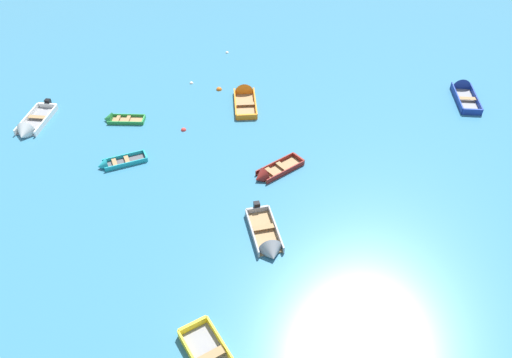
{
  "coord_description": "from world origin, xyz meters",
  "views": [
    {
      "loc": [
        1.37,
        -0.77,
        19.76
      ],
      "look_at": [
        0.0,
        22.27,
        0.15
      ],
      "focal_mm": 34.84,
      "sensor_mm": 36.0,
      "label": 1
    }
  ],
  "objects_px": {
    "rowboat_deep_blue_outer_left": "(463,91)",
    "rowboat_turquoise_foreground_center": "(112,164)",
    "rowboat_grey_midfield_left": "(268,243)",
    "mooring_buoy_outer_edge": "(191,83)",
    "mooring_buoy_between_boats_right": "(227,53)",
    "rowboat_green_near_camera": "(115,119)",
    "rowboat_white_far_back": "(30,128)",
    "mooring_buoy_far_field": "(219,90)",
    "rowboat_maroon_back_row_right": "(269,174)",
    "mooring_buoy_midfield": "(184,130)",
    "rowboat_orange_back_row_center": "(244,95)"
  },
  "relations": [
    {
      "from": "mooring_buoy_far_field",
      "to": "mooring_buoy_outer_edge",
      "type": "xyz_separation_m",
      "value": [
        -2.31,
        0.87,
        0.0
      ]
    },
    {
      "from": "mooring_buoy_midfield",
      "to": "rowboat_white_far_back",
      "type": "bearing_deg",
      "value": -176.58
    },
    {
      "from": "rowboat_deep_blue_outer_left",
      "to": "rowboat_turquoise_foreground_center",
      "type": "height_order",
      "value": "rowboat_deep_blue_outer_left"
    },
    {
      "from": "rowboat_deep_blue_outer_left",
      "to": "rowboat_orange_back_row_center",
      "type": "height_order",
      "value": "rowboat_orange_back_row_center"
    },
    {
      "from": "rowboat_grey_midfield_left",
      "to": "mooring_buoy_midfield",
      "type": "height_order",
      "value": "rowboat_grey_midfield_left"
    },
    {
      "from": "rowboat_deep_blue_outer_left",
      "to": "rowboat_turquoise_foreground_center",
      "type": "bearing_deg",
      "value": -156.91
    },
    {
      "from": "rowboat_maroon_back_row_right",
      "to": "rowboat_green_near_camera",
      "type": "relative_size",
      "value": 1.14
    },
    {
      "from": "rowboat_deep_blue_outer_left",
      "to": "mooring_buoy_outer_edge",
      "type": "bearing_deg",
      "value": 179.33
    },
    {
      "from": "rowboat_green_near_camera",
      "to": "rowboat_turquoise_foreground_center",
      "type": "relative_size",
      "value": 0.92
    },
    {
      "from": "rowboat_grey_midfield_left",
      "to": "rowboat_white_far_back",
      "type": "bearing_deg",
      "value": 150.17
    },
    {
      "from": "rowboat_maroon_back_row_right",
      "to": "rowboat_white_far_back",
      "type": "distance_m",
      "value": 17.21
    },
    {
      "from": "mooring_buoy_far_field",
      "to": "rowboat_deep_blue_outer_left",
      "type": "bearing_deg",
      "value": 1.89
    },
    {
      "from": "rowboat_grey_midfield_left",
      "to": "rowboat_deep_blue_outer_left",
      "type": "bearing_deg",
      "value": 49.22
    },
    {
      "from": "mooring_buoy_outer_edge",
      "to": "mooring_buoy_between_boats_right",
      "type": "bearing_deg",
      "value": 67.43
    },
    {
      "from": "rowboat_green_near_camera",
      "to": "rowboat_maroon_back_row_right",
      "type": "bearing_deg",
      "value": -26.09
    },
    {
      "from": "rowboat_grey_midfield_left",
      "to": "mooring_buoy_between_boats_right",
      "type": "bearing_deg",
      "value": 101.41
    },
    {
      "from": "rowboat_green_near_camera",
      "to": "rowboat_white_far_back",
      "type": "bearing_deg",
      "value": -164.89
    },
    {
      "from": "rowboat_white_far_back",
      "to": "rowboat_deep_blue_outer_left",
      "type": "relative_size",
      "value": 0.99
    },
    {
      "from": "rowboat_turquoise_foreground_center",
      "to": "rowboat_orange_back_row_center",
      "type": "bearing_deg",
      "value": 48.65
    },
    {
      "from": "rowboat_white_far_back",
      "to": "mooring_buoy_between_boats_right",
      "type": "relative_size",
      "value": 15.84
    },
    {
      "from": "mooring_buoy_between_boats_right",
      "to": "rowboat_green_near_camera",
      "type": "bearing_deg",
      "value": -121.65
    },
    {
      "from": "rowboat_deep_blue_outer_left",
      "to": "rowboat_green_near_camera",
      "type": "xyz_separation_m",
      "value": [
        -25.7,
        -5.4,
        -0.09
      ]
    },
    {
      "from": "rowboat_turquoise_foreground_center",
      "to": "mooring_buoy_between_boats_right",
      "type": "relative_size",
      "value": 11.23
    },
    {
      "from": "rowboat_grey_midfield_left",
      "to": "mooring_buoy_midfield",
      "type": "distance_m",
      "value": 12.12
    },
    {
      "from": "rowboat_maroon_back_row_right",
      "to": "mooring_buoy_between_boats_right",
      "type": "xyz_separation_m",
      "value": [
        -4.31,
        16.6,
        -0.16
      ]
    },
    {
      "from": "rowboat_grey_midfield_left",
      "to": "mooring_buoy_outer_edge",
      "type": "distance_m",
      "value": 18.18
    },
    {
      "from": "rowboat_green_near_camera",
      "to": "mooring_buoy_far_field",
      "type": "relative_size",
      "value": 6.66
    },
    {
      "from": "rowboat_grey_midfield_left",
      "to": "rowboat_deep_blue_outer_left",
      "type": "height_order",
      "value": "rowboat_deep_blue_outer_left"
    },
    {
      "from": "rowboat_maroon_back_row_right",
      "to": "mooring_buoy_far_field",
      "type": "bearing_deg",
      "value": 112.68
    },
    {
      "from": "rowboat_maroon_back_row_right",
      "to": "mooring_buoy_midfield",
      "type": "xyz_separation_m",
      "value": [
        -6.11,
        4.6,
        -0.16
      ]
    },
    {
      "from": "rowboat_orange_back_row_center",
      "to": "rowboat_maroon_back_row_right",
      "type": "bearing_deg",
      "value": -76.5
    },
    {
      "from": "mooring_buoy_between_boats_right",
      "to": "mooring_buoy_outer_edge",
      "type": "bearing_deg",
      "value": -112.57
    },
    {
      "from": "mooring_buoy_between_boats_right",
      "to": "rowboat_maroon_back_row_right",
      "type": "bearing_deg",
      "value": -75.44
    },
    {
      "from": "mooring_buoy_midfield",
      "to": "mooring_buoy_outer_edge",
      "type": "bearing_deg",
      "value": 94.25
    },
    {
      "from": "rowboat_maroon_back_row_right",
      "to": "mooring_buoy_far_field",
      "type": "relative_size",
      "value": 7.61
    },
    {
      "from": "mooring_buoy_far_field",
      "to": "mooring_buoy_outer_edge",
      "type": "distance_m",
      "value": 2.47
    },
    {
      "from": "rowboat_grey_midfield_left",
      "to": "rowboat_orange_back_row_center",
      "type": "distance_m",
      "value": 15.16
    },
    {
      "from": "mooring_buoy_far_field",
      "to": "mooring_buoy_between_boats_right",
      "type": "relative_size",
      "value": 1.56
    },
    {
      "from": "mooring_buoy_midfield",
      "to": "rowboat_deep_blue_outer_left",
      "type": "bearing_deg",
      "value": 16.88
    },
    {
      "from": "rowboat_deep_blue_outer_left",
      "to": "mooring_buoy_between_boats_right",
      "type": "xyz_separation_m",
      "value": [
        -18.84,
        5.73,
        -0.22
      ]
    },
    {
      "from": "mooring_buoy_between_boats_right",
      "to": "mooring_buoy_outer_edge",
      "type": "distance_m",
      "value": 5.94
    },
    {
      "from": "rowboat_white_far_back",
      "to": "mooring_buoy_between_boats_right",
      "type": "height_order",
      "value": "rowboat_white_far_back"
    },
    {
      "from": "rowboat_turquoise_foreground_center",
      "to": "rowboat_white_far_back",
      "type": "bearing_deg",
      "value": 152.54
    },
    {
      "from": "rowboat_white_far_back",
      "to": "rowboat_orange_back_row_center",
      "type": "relative_size",
      "value": 1.0
    },
    {
      "from": "rowboat_maroon_back_row_right",
      "to": "rowboat_grey_midfield_left",
      "type": "distance_m",
      "value": 5.75
    },
    {
      "from": "rowboat_white_far_back",
      "to": "rowboat_orange_back_row_center",
      "type": "xyz_separation_m",
      "value": [
        14.53,
        5.25,
        -0.0
      ]
    },
    {
      "from": "rowboat_orange_back_row_center",
      "to": "mooring_buoy_outer_edge",
      "type": "xyz_separation_m",
      "value": [
        -4.38,
        1.89,
        -0.2
      ]
    },
    {
      "from": "rowboat_grey_midfield_left",
      "to": "mooring_buoy_far_field",
      "type": "xyz_separation_m",
      "value": [
        -4.48,
        15.99,
        -0.2
      ]
    },
    {
      "from": "mooring_buoy_outer_edge",
      "to": "rowboat_orange_back_row_center",
      "type": "bearing_deg",
      "value": -23.38
    },
    {
      "from": "rowboat_deep_blue_outer_left",
      "to": "mooring_buoy_far_field",
      "type": "height_order",
      "value": "rowboat_deep_blue_outer_left"
    }
  ]
}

